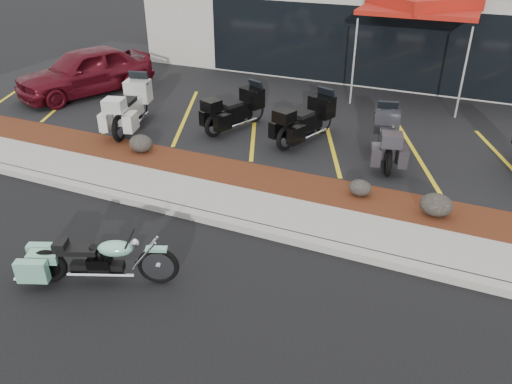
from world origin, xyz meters
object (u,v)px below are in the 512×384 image
at_px(traffic_cone, 318,100).
at_px(popup_canopy, 422,4).
at_px(touring_white, 140,95).
at_px(parked_car, 85,71).
at_px(hero_cruiser, 158,261).

relative_size(traffic_cone, popup_canopy, 0.13).
xyz_separation_m(touring_white, parked_car, (-3.02, 1.22, 0.06)).
bearing_deg(popup_canopy, touring_white, -132.67).
xyz_separation_m(touring_white, traffic_cone, (4.40, 2.95, -0.45)).
bearing_deg(traffic_cone, hero_cruiser, -89.26).
xyz_separation_m(touring_white, popup_canopy, (6.80, 5.29, 2.15)).
distance_m(hero_cruiser, touring_white, 7.54).
distance_m(touring_white, popup_canopy, 8.88).
bearing_deg(popup_canopy, parked_car, -148.05).
xyz_separation_m(hero_cruiser, parked_car, (-7.53, 7.25, 0.45)).
distance_m(parked_car, popup_canopy, 10.83).
distance_m(hero_cruiser, popup_canopy, 11.82).
bearing_deg(parked_car, touring_white, 1.16).
relative_size(parked_car, traffic_cone, 8.91).
height_order(hero_cruiser, parked_car, parked_car).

